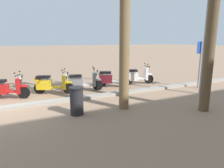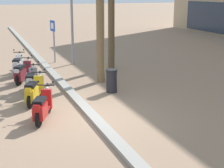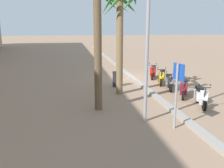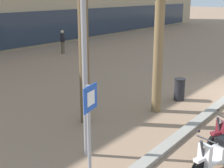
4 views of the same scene
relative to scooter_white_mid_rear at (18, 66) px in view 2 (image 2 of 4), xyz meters
The scene contains 9 objects.
ground_plane 6.98m from the scooter_white_mid_rear, 11.61° to the left, with size 200.00×200.00×0.00m, color #93755B.
curb_strip 7.02m from the scooter_white_mid_rear, 13.08° to the left, with size 60.00×0.36×0.12m, color gray.
scooter_white_mid_rear is the anchor object (origin of this frame).
scooter_maroon_last_in_row 1.63m from the scooter_white_mid_rear, ahead, with size 1.61×0.98×1.17m.
scooter_grey_tail_end 3.30m from the scooter_white_mid_rear, ahead, with size 1.77×0.75×1.17m.
scooter_yellow_second_in_line 4.77m from the scooter_white_mid_rear, ahead, with size 1.72×0.96×1.17m.
scooter_red_mid_front 6.63m from the scooter_white_mid_rear, ahead, with size 1.63×0.89×1.17m.
crossing_sign 3.43m from the scooter_white_mid_rear, 135.37° to the left, with size 0.59×0.18×2.40m.
litter_bin 5.49m from the scooter_white_mid_rear, 35.86° to the left, with size 0.48×0.48×0.95m.
Camera 2 is at (9.97, -2.96, 3.98)m, focal length 54.23 mm.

